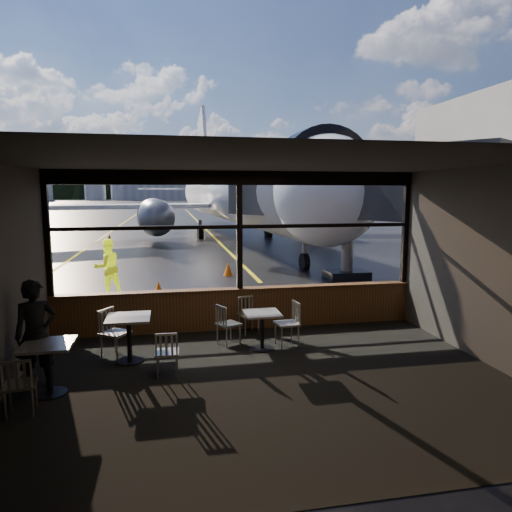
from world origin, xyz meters
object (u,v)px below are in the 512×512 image
object	(u,v)px
chair_near_e	(287,324)
cone_wing	(109,238)
cafe_table_near	(262,331)
cone_nose	(228,269)
ground_crew	(107,267)
chair_near_n	(249,315)
cafe_table_left	(49,369)
passenger	(36,334)
chair_mid_s	(167,353)
airliner	(238,151)
chair_near_w	(229,324)
chair_left_s	(20,385)
cafe_table_mid	(129,339)
cone_extra	(159,289)
jet_bridge	(317,213)
chair_mid_w	(115,334)

from	to	relation	value
chair_near_e	cone_wing	world-z (taller)	chair_near_e
cafe_table_near	cone_nose	distance (m)	8.10
ground_crew	cone_nose	bearing A→B (deg)	-177.48
chair_near_n	cafe_table_left	bearing A→B (deg)	19.48
cafe_table_left	chair_near_n	size ratio (longest dim) A/B	0.99
ground_crew	passenger	bearing A→B (deg)	57.85
chair_near_n	chair_mid_s	world-z (taller)	chair_near_n
airliner	cafe_table_left	distance (m)	24.02
chair_near_w	chair_left_s	xyz separation A→B (m)	(-3.18, -2.36, 0.01)
cafe_table_left	airliner	bearing A→B (deg)	74.39
airliner	passenger	world-z (taller)	airliner
cafe_table_mid	passenger	distance (m)	1.63
chair_near_e	cone_extra	bearing A→B (deg)	20.37
jet_bridge	cone_nose	world-z (taller)	jet_bridge
cafe_table_left	chair_near_w	bearing A→B (deg)	30.76
airliner	ground_crew	bearing A→B (deg)	-115.69
airliner	cafe_table_near	xyz separation A→B (m)	(-2.74, -21.22, -5.28)
cafe_table_near	chair_mid_s	xyz separation A→B (m)	(-1.81, -0.98, 0.03)
cafe_table_left	chair_left_s	world-z (taller)	chair_left_s
chair_near_n	cone_extra	xyz separation A→B (m)	(-2.00, 4.00, -0.17)
chair_left_s	cone_wing	size ratio (longest dim) A/B	1.87
airliner	cone_nose	xyz separation A→B (m)	(-2.37, -13.12, -5.41)
chair_near_w	cone_nose	bearing A→B (deg)	145.08
ground_crew	cone_wing	xyz separation A→B (m)	(-1.87, 15.77, -0.62)
airliner	cone_extra	xyz separation A→B (m)	(-4.82, -16.16, -5.42)
jet_bridge	chair_near_e	size ratio (longest dim) A/B	11.76
cafe_table_near	chair_near_n	bearing A→B (deg)	94.19
cafe_table_near	chair_mid_w	distance (m)	2.75
cafe_table_mid	cone_wing	distance (m)	21.73
cafe_table_mid	chair_near_e	bearing A→B (deg)	5.65
airliner	cafe_table_near	size ratio (longest dim) A/B	49.64
chair_left_s	ground_crew	distance (m)	7.55
cafe_table_left	cone_wing	bearing A→B (deg)	94.71
passenger	ground_crew	distance (m)	6.61
jet_bridge	chair_near_n	distance (m)	7.10
cone_nose	cone_wing	world-z (taller)	cone_nose
chair_mid_w	chair_left_s	world-z (taller)	chair_mid_w
chair_near_e	chair_near_n	distance (m)	1.12
chair_near_n	chair_mid_s	distance (m)	2.67
jet_bridge	chair_mid_w	world-z (taller)	jet_bridge
jet_bridge	passenger	bearing A→B (deg)	-131.97
cafe_table_mid	passenger	world-z (taller)	passenger
chair_near_e	passenger	bearing A→B (deg)	97.45
cone_wing	cone_extra	world-z (taller)	cone_extra
cafe_table_mid	cone_wing	size ratio (longest dim) A/B	1.85
cone_wing	chair_near_n	bearing A→B (deg)	-75.23
cafe_table_mid	cone_wing	bearing A→B (deg)	97.79
passenger	cafe_table_mid	bearing A→B (deg)	9.58
chair_left_s	chair_mid_s	bearing A→B (deg)	18.83
cafe_table_left	cone_wing	world-z (taller)	cafe_table_left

